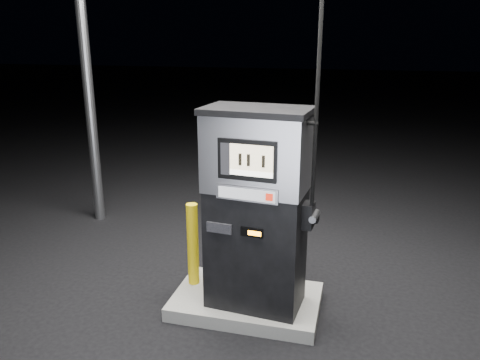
# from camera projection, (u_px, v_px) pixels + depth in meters

# --- Properties ---
(ground) EXTENTS (80.00, 80.00, 0.00)m
(ground) POSITION_uv_depth(u_px,v_px,m) (247.00, 307.00, 5.23)
(ground) COLOR black
(ground) RESTS_ON ground
(pump_island) EXTENTS (1.60, 1.00, 0.15)m
(pump_island) POSITION_uv_depth(u_px,v_px,m) (247.00, 301.00, 5.21)
(pump_island) COLOR slate
(pump_island) RESTS_ON ground
(fuel_dispenser) EXTENTS (1.18, 0.71, 4.37)m
(fuel_dispenser) POSITION_uv_depth(u_px,v_px,m) (256.00, 208.00, 4.75)
(fuel_dispenser) COLOR black
(fuel_dispenser) RESTS_ON pump_island
(bollard_left) EXTENTS (0.14, 0.14, 0.97)m
(bollard_left) POSITION_uv_depth(u_px,v_px,m) (193.00, 244.00, 5.32)
(bollard_left) COLOR yellow
(bollard_left) RESTS_ON pump_island
(bollard_right) EXTENTS (0.15, 0.15, 0.87)m
(bollard_right) POSITION_uv_depth(u_px,v_px,m) (299.00, 263.00, 4.98)
(bollard_right) COLOR yellow
(bollard_right) RESTS_ON pump_island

